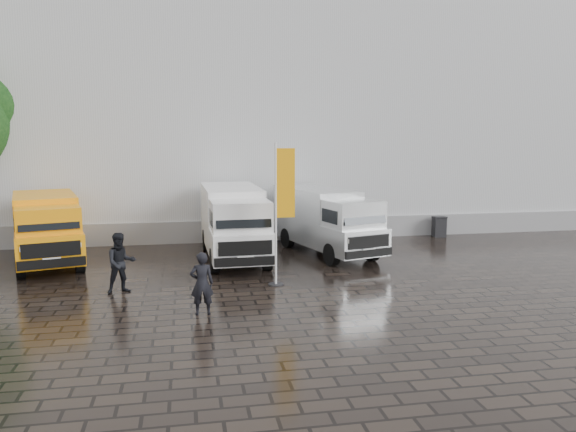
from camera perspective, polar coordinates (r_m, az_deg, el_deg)
name	(u,v)px	position (r m, az deg, el deg)	size (l,w,h in m)	color
ground	(292,285)	(18.56, 0.38, -7.07)	(120.00, 120.00, 0.00)	black
exhibition_hall	(274,116)	(34.02, -1.39, 10.13)	(44.00, 16.00, 12.00)	silver
hall_plinth	(302,229)	(26.45, 1.40, -1.31)	(44.00, 0.15, 1.00)	gray
van_yellow	(47,231)	(23.07, -23.30, -1.37)	(2.19, 5.68, 2.62)	#FF9A0D
van_white	(234,224)	(22.18, -5.52, -0.84)	(2.16, 6.49, 2.81)	white
van_silver	(327,222)	(23.19, 3.95, -0.62)	(2.05, 6.14, 2.66)	silver
flagpole	(281,207)	(18.15, -0.69, 0.91)	(0.88, 0.50, 4.67)	black
wheelie_bin	(439,227)	(28.08, 15.11, -1.04)	(0.60, 0.60, 0.99)	black
person_front	(202,283)	(15.62, -8.74, -6.79)	(0.64, 0.42, 1.76)	black
person_tent	(121,263)	(18.30, -16.62, -4.58)	(0.92, 0.72, 1.90)	black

